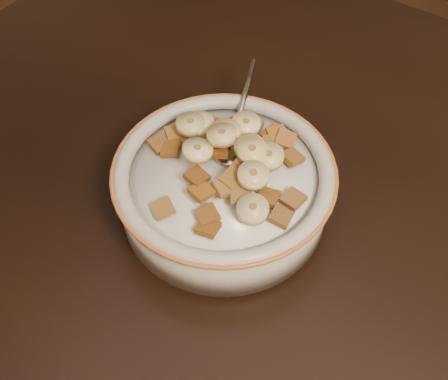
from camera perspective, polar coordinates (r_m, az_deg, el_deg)
The scene contains 44 objects.
table at distance 0.62m, azimuth 18.01°, elevation -9.71°, with size 1.40×0.90×0.04m, color black.
cereal_bowl at distance 0.60m, azimuth 0.00°, elevation -0.20°, with size 0.22×0.22×0.05m, color beige.
milk at distance 0.58m, azimuth 0.00°, elevation 1.43°, with size 0.18×0.18×0.00m, color silver.
spoon at distance 0.60m, azimuth 0.74°, elevation 4.25°, with size 0.04×0.05×0.01m, color #9F9F9F.
cereal_square_0 at distance 0.61m, azimuth 0.05°, elevation 6.29°, with size 0.02×0.02×0.01m, color brown.
cereal_square_1 at distance 0.60m, azimuth -5.44°, elevation 4.23°, with size 0.02×0.02×0.01m, color brown.
cereal_square_2 at distance 0.60m, azimuth -6.60°, elevation 4.67°, with size 0.02×0.02×0.01m, color brown.
cereal_square_3 at distance 0.61m, azimuth 6.27°, elevation 5.14°, with size 0.02×0.02×0.01m, color brown.
cereal_square_4 at distance 0.54m, azimuth 1.74°, elevation -0.55°, with size 0.02×0.02×0.01m, color olive.
cereal_square_5 at distance 0.62m, azimuth 2.96°, elevation 6.56°, with size 0.02×0.02×0.01m, color brown.
cereal_square_6 at distance 0.62m, azimuth -0.75°, elevation 6.54°, with size 0.02×0.02×0.01m, color brown.
cereal_square_7 at distance 0.61m, azimuth -4.98°, elevation 5.75°, with size 0.02×0.02×0.01m, color brown.
cereal_square_8 at distance 0.55m, azimuth 4.54°, elevation -0.73°, with size 0.02×0.02×0.01m, color brown.
cereal_square_9 at distance 0.55m, azimuth -2.30°, elevation -0.17°, with size 0.02×0.02×0.01m, color brown.
cereal_square_10 at distance 0.55m, azimuth 7.05°, elevation -0.89°, with size 0.02×0.02×0.01m, color brown.
cereal_square_11 at distance 0.54m, azimuth 5.82°, elevation -2.67°, with size 0.02×0.02×0.01m, color brown.
cereal_square_12 at distance 0.59m, azimuth -1.52°, elevation 4.87°, with size 0.02×0.02×0.01m, color brown.
cereal_square_13 at distance 0.56m, azimuth -2.78°, elevation 1.35°, with size 0.02×0.02×0.01m, color #623211.
cereal_square_14 at distance 0.53m, azimuth -1.65°, elevation -3.85°, with size 0.02×0.02×0.01m, color brown.
cereal_square_15 at distance 0.61m, azimuth 5.43°, elevation 5.65°, with size 0.02×0.02×0.01m, color brown.
cereal_square_16 at distance 0.59m, azimuth 6.95°, elevation 3.34°, with size 0.02×0.02×0.01m, color brown.
cereal_square_17 at distance 0.55m, azimuth 0.86°, elevation 1.13°, with size 0.02×0.02×0.01m, color brown.
cereal_square_18 at distance 0.56m, azimuth 1.55°, elevation 1.97°, with size 0.02×0.02×0.01m, color brown.
cereal_square_19 at distance 0.57m, azimuth -0.65°, elevation 4.06°, with size 0.02×0.02×0.01m, color brown.
cereal_square_20 at distance 0.57m, azimuth 4.16°, elevation 2.57°, with size 0.02×0.02×0.01m, color #996333.
cereal_square_21 at distance 0.61m, azimuth 4.92°, elevation 5.57°, with size 0.02×0.02×0.01m, color brown.
cereal_square_22 at distance 0.61m, azimuth -4.46°, elevation 5.46°, with size 0.02×0.02×0.01m, color #995B1F.
cereal_square_23 at distance 0.60m, azimuth 4.94°, elevation 4.68°, with size 0.02×0.02×0.01m, color brown.
cereal_square_24 at distance 0.55m, azimuth -6.23°, elevation -1.85°, with size 0.02×0.02×0.01m, color brown.
cereal_square_25 at distance 0.61m, azimuth 0.69°, elevation 6.50°, with size 0.02×0.02×0.01m, color brown.
cereal_square_26 at distance 0.54m, azimuth -1.68°, elevation -2.55°, with size 0.02×0.02×0.01m, color brown.
cereal_square_27 at distance 0.55m, azimuth 0.02°, elevation 0.26°, with size 0.02×0.02×0.01m, color olive.
cereal_square_28 at distance 0.59m, azimuth -0.25°, elevation 5.57°, with size 0.02×0.02×0.01m, color brown.
banana_slice_0 at distance 0.61m, azimuth 2.27°, elevation 6.71°, with size 0.03×0.03×0.01m, color #FBDC97.
banana_slice_1 at distance 0.54m, azimuth 2.98°, elevation 1.47°, with size 0.03×0.03×0.01m, color #CEBF7E.
banana_slice_2 at distance 0.56m, azimuth 4.53°, elevation 3.42°, with size 0.03×0.03×0.01m, color #E4D570.
banana_slice_3 at distance 0.57m, azimuth 2.59°, elevation 4.38°, with size 0.03×0.03×0.01m, color #EBDA83.
banana_slice_4 at distance 0.60m, azimuth -2.50°, elevation 6.73°, with size 0.03×0.03×0.01m, color #F8ED96.
banana_slice_5 at distance 0.57m, azimuth -0.23°, elevation 5.61°, with size 0.03×0.03×0.01m, color #F8DC99.
banana_slice_6 at distance 0.53m, azimuth 2.93°, elevation -1.98°, with size 0.03×0.03×0.01m, color #D1C08B.
banana_slice_7 at distance 0.56m, azimuth 2.87°, elevation 3.98°, with size 0.03×0.03×0.01m, color #F4E282.
banana_slice_8 at distance 0.60m, azimuth -3.43°, elevation 6.70°, with size 0.03×0.03×0.01m, color #CABD88.
banana_slice_9 at distance 0.56m, azimuth -2.71°, elevation 4.02°, with size 0.03×0.03×0.01m, color beige.
banana_slice_10 at distance 0.58m, azimuth 0.20°, elevation 5.93°, with size 0.03×0.03×0.01m, color #FCE283.
Camera 1 is at (0.01, -0.34, 1.25)m, focal length 45.00 mm.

